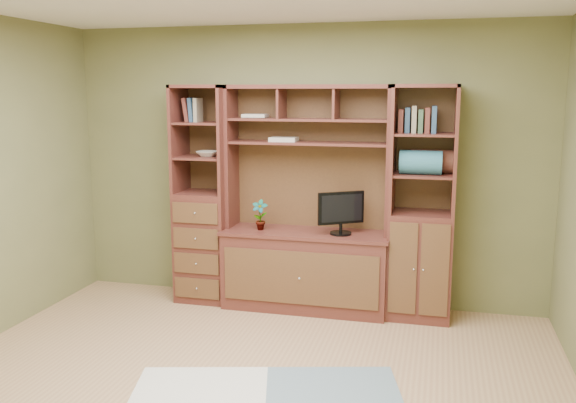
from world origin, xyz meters
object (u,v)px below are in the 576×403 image
(right_tower, at_px, (422,204))
(monitor, at_px, (341,205))
(center_hutch, at_px, (306,200))
(left_tower, at_px, (204,195))

(right_tower, xyz_separation_m, monitor, (-0.70, -0.07, -0.03))
(center_hutch, distance_m, left_tower, 1.00)
(right_tower, bearing_deg, left_tower, 180.00)
(center_hutch, xyz_separation_m, monitor, (0.33, -0.03, -0.03))
(right_tower, relative_size, monitor, 3.86)
(right_tower, height_order, monitor, right_tower)
(right_tower, bearing_deg, monitor, -173.87)
(center_hutch, relative_size, right_tower, 1.00)
(center_hutch, bearing_deg, left_tower, 177.71)
(center_hutch, height_order, monitor, center_hutch)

